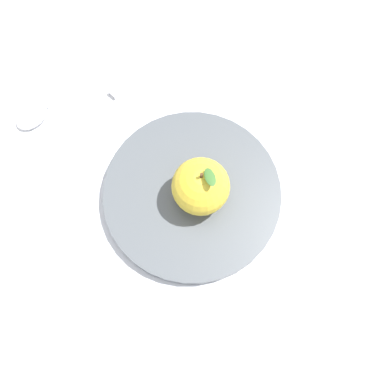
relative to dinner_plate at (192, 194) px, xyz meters
name	(u,v)px	position (x,y,z in m)	size (l,w,h in m)	color
ground_plane	(161,179)	(-0.05, 0.01, -0.01)	(2.40, 2.40, 0.00)	silver
dinner_plate	(192,194)	(0.00, 0.00, 0.00)	(0.23, 0.23, 0.02)	#4C5156
apple	(201,186)	(0.01, 0.00, 0.04)	(0.07, 0.07, 0.08)	gold
knife	(106,102)	(-0.16, 0.10, -0.01)	(0.12, 0.21, 0.01)	silver
spoon	(43,107)	(-0.24, 0.06, -0.01)	(0.10, 0.17, 0.01)	silver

